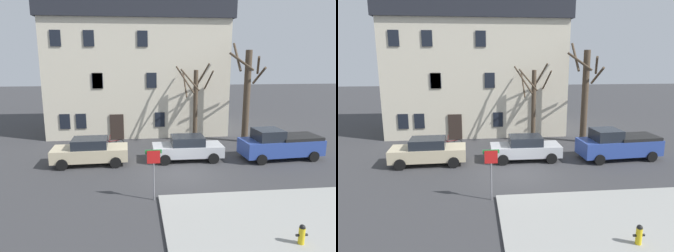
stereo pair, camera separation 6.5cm
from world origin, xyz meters
The scene contains 11 objects.
ground_plane centered at (0.00, 0.00, 0.00)m, with size 120.00×120.00×0.00m, color #38383A.
sidewalk_slab centered at (3.67, -6.70, 0.06)m, with size 10.38×7.59×0.12m, color #999993.
building_main centered at (-2.23, 11.89, 5.77)m, with size 15.50×7.89×11.39m.
tree_bare_near centered at (2.14, 7.00, 3.27)m, with size 2.70×2.67×6.17m.
tree_bare_mid centered at (6.09, 6.45, 3.91)m, with size 2.62×2.58×7.68m.
car_beige_sedan centered at (-5.38, 2.31, 0.84)m, with size 4.67×2.16×1.67m.
car_silver_sedan centered at (0.79, 2.47, 0.81)m, with size 4.53×2.00×1.61m.
pickup_truck_blue centered at (6.91, 2.10, 0.98)m, with size 5.42×2.48×2.03m.
fire_hydrant centered at (3.19, -7.33, 0.50)m, with size 0.42×0.22×0.73m.
street_sign_pole centered at (-1.75, -3.13, 1.73)m, with size 0.76×0.07×2.46m.
bicycle_leaning centered at (-4.24, 5.58, 0.37)m, with size 1.75×0.14×1.03m.
Camera 1 is at (-2.51, -16.42, 6.50)m, focal length 32.73 mm.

